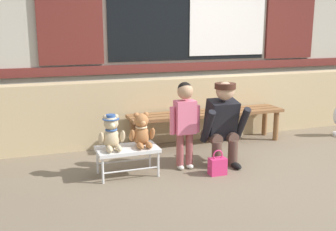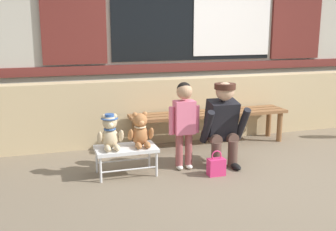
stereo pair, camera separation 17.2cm
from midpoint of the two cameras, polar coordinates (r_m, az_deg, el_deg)
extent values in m
plane|color=#756651|center=(4.55, 10.79, -7.50)|extent=(60.00, 60.00, 0.00)
cube|color=tan|center=(5.66, 3.73, 1.17)|extent=(8.10, 0.25, 0.85)
cube|color=#B7B2A3|center=(6.03, 1.89, 13.85)|extent=(8.27, 0.20, 3.35)
cube|color=maroon|center=(5.95, 2.26, 6.87)|extent=(7.60, 0.04, 0.12)
cube|color=black|center=(5.93, 2.31, 14.59)|extent=(2.40, 0.03, 1.40)
cube|color=white|center=(6.16, 7.66, 14.42)|extent=(1.21, 0.02, 1.29)
cube|color=maroon|center=(5.52, -14.61, 14.35)|extent=(0.84, 0.05, 1.43)
cube|color=maroon|center=(6.72, 16.17, 13.89)|extent=(0.84, 0.05, 1.43)
cube|color=brown|center=(5.18, 5.28, 0.01)|extent=(2.10, 0.11, 0.04)
cube|color=brown|center=(5.31, 4.63, 0.33)|extent=(2.10, 0.11, 0.04)
cube|color=brown|center=(5.43, 4.02, 0.63)|extent=(2.10, 0.11, 0.04)
cylinder|color=brown|center=(4.92, -5.12, -3.31)|extent=(0.07, 0.07, 0.40)
cylinder|color=brown|center=(5.18, -5.90, -2.50)|extent=(0.07, 0.07, 0.40)
cylinder|color=brown|center=(5.70, 14.12, -1.43)|extent=(0.07, 0.07, 0.40)
cylinder|color=brown|center=(5.93, 12.64, -0.81)|extent=(0.07, 0.07, 0.40)
cube|color=silver|center=(4.26, -6.91, -4.76)|extent=(0.64, 0.36, 0.04)
cylinder|color=silver|center=(4.12, -10.36, -7.70)|extent=(0.02, 0.02, 0.26)
cylinder|color=silver|center=(4.40, -11.00, -6.39)|extent=(0.02, 0.02, 0.26)
cylinder|color=silver|center=(4.24, -2.55, -6.90)|extent=(0.02, 0.02, 0.26)
cylinder|color=silver|center=(4.51, -3.67, -5.69)|extent=(0.02, 0.02, 0.26)
cylinder|color=silver|center=(4.18, -6.39, -7.66)|extent=(0.58, 0.02, 0.02)
cylinder|color=silver|center=(4.45, -7.28, -6.38)|extent=(0.58, 0.02, 0.02)
ellipsoid|color=#CCB289|center=(4.21, -9.14, -3.21)|extent=(0.17, 0.14, 0.22)
sphere|color=#CCB289|center=(4.16, -9.20, -1.04)|extent=(0.15, 0.15, 0.15)
sphere|color=#FFEEBB|center=(4.11, -9.06, -1.37)|extent=(0.06, 0.06, 0.06)
sphere|color=#CCB289|center=(4.15, -9.96, -0.28)|extent=(0.06, 0.06, 0.06)
ellipsoid|color=#CCB289|center=(4.16, -10.57, -3.18)|extent=(0.06, 0.11, 0.16)
ellipsoid|color=#CCB289|center=(4.12, -9.45, -4.68)|extent=(0.06, 0.15, 0.06)
sphere|color=#CCB289|center=(4.17, -8.54, -0.17)|extent=(0.06, 0.06, 0.06)
ellipsoid|color=#CCB289|center=(4.20, -7.60, -2.93)|extent=(0.06, 0.11, 0.16)
ellipsoid|color=#CCB289|center=(4.13, -8.18, -4.57)|extent=(0.06, 0.15, 0.06)
torus|color=#335699|center=(4.18, -9.18, -1.97)|extent=(0.13, 0.13, 0.02)
cylinder|color=#335699|center=(4.16, -9.23, -0.47)|extent=(0.17, 0.17, 0.01)
cylinder|color=#335699|center=(4.15, -9.24, -0.17)|extent=(0.10, 0.10, 0.04)
ellipsoid|color=#A86B3D|center=(4.28, -4.92, -2.85)|extent=(0.17, 0.14, 0.22)
sphere|color=#A86B3D|center=(4.23, -4.93, -0.71)|extent=(0.15, 0.15, 0.15)
sphere|color=#E1955B|center=(4.18, -4.74, -1.03)|extent=(0.06, 0.06, 0.06)
sphere|color=#A86B3D|center=(4.21, -5.67, 0.04)|extent=(0.06, 0.06, 0.06)
ellipsoid|color=#A86B3D|center=(4.22, -6.27, -2.81)|extent=(0.06, 0.11, 0.16)
ellipsoid|color=#A86B3D|center=(4.18, -5.12, -4.29)|extent=(0.06, 0.15, 0.06)
sphere|color=#A86B3D|center=(4.24, -4.29, 0.15)|extent=(0.06, 0.06, 0.06)
ellipsoid|color=#A86B3D|center=(4.27, -3.40, -2.56)|extent=(0.06, 0.11, 0.16)
ellipsoid|color=#A86B3D|center=(4.20, -3.89, -4.17)|extent=(0.06, 0.15, 0.06)
torus|color=beige|center=(4.25, -4.93, -1.63)|extent=(0.13, 0.13, 0.02)
cylinder|color=#994C4C|center=(4.43, 0.58, -4.82)|extent=(0.08, 0.08, 0.36)
ellipsoid|color=silver|center=(4.47, 0.67, -7.28)|extent=(0.07, 0.12, 0.05)
cylinder|color=#994C4C|center=(4.46, 1.91, -4.68)|extent=(0.08, 0.08, 0.36)
ellipsoid|color=silver|center=(4.51, 1.99, -7.12)|extent=(0.07, 0.12, 0.05)
cube|color=#E56B89|center=(4.35, 1.27, -0.22)|extent=(0.22, 0.15, 0.36)
cylinder|color=#E56B89|center=(4.31, -0.53, -0.76)|extent=(0.06, 0.06, 0.30)
cylinder|color=#E56B89|center=(4.41, 3.03, -0.46)|extent=(0.06, 0.06, 0.30)
sphere|color=tan|center=(4.30, 1.29, 3.42)|extent=(0.17, 0.17, 0.17)
sphere|color=black|center=(4.30, 1.24, 3.71)|extent=(0.16, 0.16, 0.16)
cylinder|color=brown|center=(4.50, 5.78, -5.54)|extent=(0.11, 0.11, 0.30)
cylinder|color=brown|center=(4.57, 5.08, -3.01)|extent=(0.13, 0.32, 0.13)
ellipsoid|color=black|center=(4.47, 6.18, -7.30)|extent=(0.09, 0.20, 0.06)
cylinder|color=brown|center=(4.58, 8.05, -5.26)|extent=(0.11, 0.11, 0.30)
cylinder|color=brown|center=(4.65, 7.32, -2.77)|extent=(0.13, 0.32, 0.13)
ellipsoid|color=black|center=(4.55, 8.47, -6.98)|extent=(0.09, 0.20, 0.06)
cube|color=black|center=(4.53, 6.44, -0.55)|extent=(0.32, 0.30, 0.47)
cylinder|color=black|center=(4.37, 4.51, -1.55)|extent=(0.08, 0.28, 0.40)
cylinder|color=black|center=(4.55, 9.35, -1.10)|extent=(0.08, 0.28, 0.40)
sphere|color=tan|center=(4.41, 6.94, 3.43)|extent=(0.20, 0.20, 0.20)
cylinder|color=#422319|center=(4.40, 6.96, 4.14)|extent=(0.23, 0.23, 0.06)
cube|color=brown|center=(4.73, 7.99, -1.79)|extent=(0.10, 0.22, 0.16)
cube|color=#E53370|center=(4.32, 5.88, -7.16)|extent=(0.18, 0.11, 0.18)
torus|color=#E53370|center=(4.28, 5.91, -5.59)|extent=(0.11, 0.01, 0.11)
camera|label=1|loc=(0.09, -91.08, -0.24)|focal=43.28mm
camera|label=2|loc=(0.09, 88.92, 0.24)|focal=43.28mm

